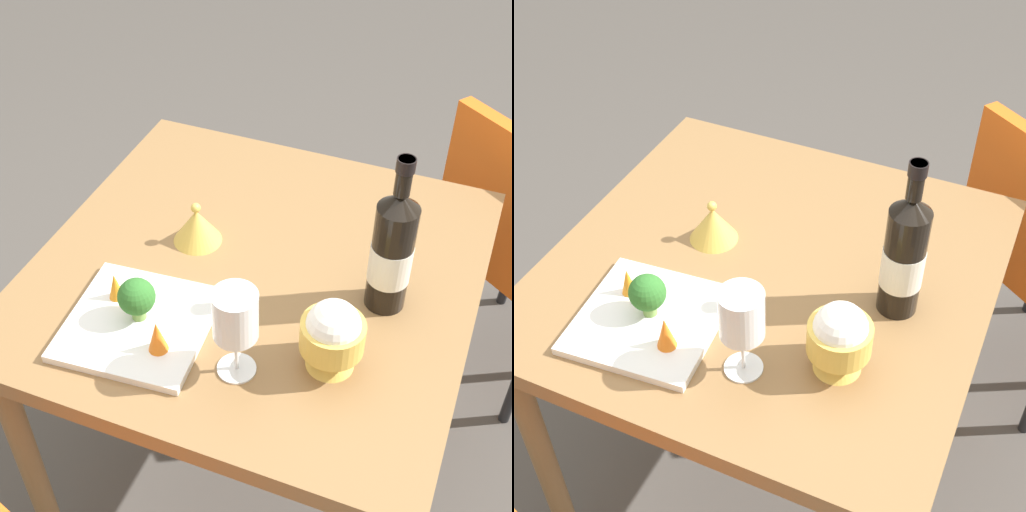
# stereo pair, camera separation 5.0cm
# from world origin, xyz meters

# --- Properties ---
(ground_plane) EXTENTS (8.00, 8.00, 0.00)m
(ground_plane) POSITION_xyz_m (0.00, 0.00, 0.00)
(ground_plane) COLOR #4C4742
(dining_table) EXTENTS (0.85, 0.85, 0.75)m
(dining_table) POSITION_xyz_m (0.00, 0.00, 0.66)
(dining_table) COLOR olive
(dining_table) RESTS_ON ground_plane
(wine_bottle) EXTENTS (0.08, 0.08, 0.32)m
(wine_bottle) POSITION_xyz_m (0.26, -0.00, 0.88)
(wine_bottle) COLOR black
(wine_bottle) RESTS_ON dining_table
(wine_glass) EXTENTS (0.08, 0.08, 0.18)m
(wine_glass) POSITION_xyz_m (0.06, -0.25, 0.88)
(wine_glass) COLOR white
(wine_glass) RESTS_ON dining_table
(rice_bowl) EXTENTS (0.11, 0.11, 0.14)m
(rice_bowl) POSITION_xyz_m (0.21, -0.18, 0.83)
(rice_bowl) COLOR gold
(rice_bowl) RESTS_ON dining_table
(rice_bowl_lid) EXTENTS (0.10, 0.10, 0.09)m
(rice_bowl_lid) POSITION_xyz_m (-0.14, 0.03, 0.79)
(rice_bowl_lid) COLOR gold
(rice_bowl_lid) RESTS_ON dining_table
(serving_plate) EXTENTS (0.27, 0.27, 0.02)m
(serving_plate) POSITION_xyz_m (-0.14, -0.23, 0.76)
(serving_plate) COLOR white
(serving_plate) RESTS_ON dining_table
(broccoli_floret) EXTENTS (0.07, 0.07, 0.09)m
(broccoli_floret) POSITION_xyz_m (-0.14, -0.22, 0.82)
(broccoli_floret) COLOR #729E4C
(broccoli_floret) RESTS_ON serving_plate
(carrot_garnish_left) EXTENTS (0.03, 0.03, 0.06)m
(carrot_garnish_left) POSITION_xyz_m (-0.20, -0.19, 0.80)
(carrot_garnish_left) COLOR orange
(carrot_garnish_left) RESTS_ON serving_plate
(carrot_garnish_right) EXTENTS (0.04, 0.04, 0.06)m
(carrot_garnish_right) POSITION_xyz_m (-0.07, -0.27, 0.80)
(carrot_garnish_right) COLOR orange
(carrot_garnish_right) RESTS_ON serving_plate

